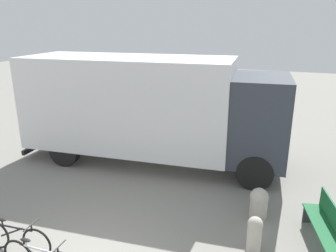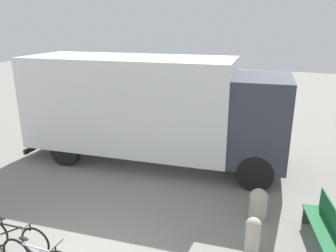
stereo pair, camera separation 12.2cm
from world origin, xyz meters
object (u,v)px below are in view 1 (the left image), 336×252
(delivery_truck, at_px, (149,106))
(bollard_near_bench, at_px, (254,233))
(park_bench, at_px, (328,225))
(bollard_far_bench, at_px, (259,202))
(bicycle_near, at_px, (15,238))

(delivery_truck, xyz_separation_m, bollard_near_bench, (3.85, -3.50, -1.49))
(delivery_truck, height_order, park_bench, delivery_truck)
(delivery_truck, xyz_separation_m, park_bench, (5.23, -2.81, -1.41))
(bollard_near_bench, bearing_deg, park_bench, 26.78)
(delivery_truck, bearing_deg, bollard_far_bench, -35.37)
(park_bench, distance_m, bicycle_near, 6.32)
(park_bench, relative_size, bollard_near_bench, 2.34)
(delivery_truck, bearing_deg, bollard_near_bench, -47.35)
(delivery_truck, xyz_separation_m, bollard_far_bench, (3.81, -2.22, -1.51))
(bicycle_near, bearing_deg, delivery_truck, 79.23)
(park_bench, relative_size, bollard_far_bench, 2.40)
(delivery_truck, distance_m, bollard_near_bench, 5.42)
(delivery_truck, relative_size, bollard_far_bench, 11.33)
(bollard_near_bench, bearing_deg, bollard_far_bench, 92.07)
(bicycle_near, xyz_separation_m, bollard_near_bench, (4.45, 1.76, 0.07))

